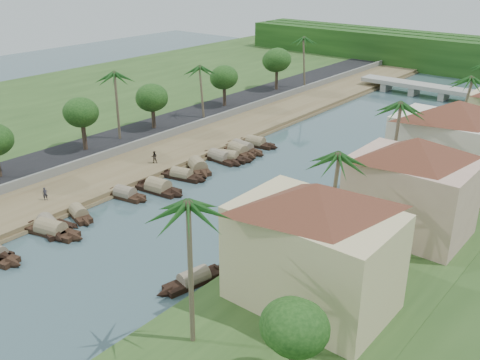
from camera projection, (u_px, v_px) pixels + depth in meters
The scene contains 42 objects.
ground at pixel (164, 232), 55.19m from camera, with size 220.00×220.00×0.00m, color #3C555B.
left_bank at pixel (188, 146), 78.58m from camera, with size 10.00×180.00×0.80m, color brown.
right_bank at pixel (418, 212), 58.17m from camera, with size 16.00×180.00×1.20m, color #29471C.
road at pixel (149, 132), 83.40m from camera, with size 8.00×180.00×1.40m, color black.
retaining_wall at pixel (168, 134), 80.65m from camera, with size 0.40×180.00×1.10m, color slate.
far_left_fill at pixel (52, 104), 98.80m from camera, with size 45.00×220.00×1.35m, color #29471C.
treeline at pixel (476, 57), 124.88m from camera, with size 120.00×14.00×8.00m.
bridge at pixel (429, 89), 105.82m from camera, with size 28.00×4.00×2.40m.
building_near at pixel (314, 244), 40.22m from camera, with size 14.85×14.85×10.20m.
building_mid at pixel (411, 185), 51.14m from camera, with size 14.11×14.11×9.70m.
building_far at pixel (452, 143), 61.60m from camera, with size 15.59×15.59×10.20m.
sampan_2 at pixel (51, 230), 54.70m from camera, with size 8.75×3.80×2.26m.
sampan_3 at pixel (49, 226), 55.55m from camera, with size 7.92×3.37×2.11m.
sampan_4 at pixel (79, 214), 58.19m from camera, with size 6.53×3.06×1.87m.
sampan_5 at pixel (158, 188), 64.40m from camera, with size 8.02×2.89×2.47m.
sampan_6 at pixel (125, 194), 62.77m from camera, with size 6.93×2.76×2.05m.
sampan_7 at pixel (182, 175), 68.13m from camera, with size 7.63×3.18×2.02m.
sampan_8 at pixel (198, 167), 70.78m from camera, with size 7.62×5.39×2.37m.
sampan_9 at pixel (219, 158), 73.99m from camera, with size 8.57×2.13×2.16m.
sampan_10 at pixel (238, 151), 76.48m from camera, with size 8.00×2.91×2.17m.
sampan_11 at pixel (228, 158), 73.97m from camera, with size 7.61×4.32×2.17m.
sampan_12 at pixel (242, 148), 77.68m from camera, with size 8.94×2.34×2.11m.
sampan_13 at pixel (256, 143), 79.62m from camera, with size 7.98×2.75×2.15m.
sampan_14 at pixel (194, 279), 46.50m from camera, with size 3.08×7.92×1.93m.
sampan_15 at pixel (272, 233), 54.16m from camera, with size 2.09×6.86×1.86m.
sampan_16 at pixel (370, 177), 67.71m from camera, with size 1.92×8.02×1.98m.
canoe_1 at pixel (64, 223), 56.76m from camera, with size 4.41×1.40×0.70m.
canoe_2 at pixel (235, 155), 75.88m from camera, with size 6.27×1.09×0.91m.
palm_0 at pixel (187, 207), 33.89m from camera, with size 3.20×3.20×12.38m.
palm_1 at pixel (334, 156), 45.80m from camera, with size 3.20×3.20×11.12m.
palm_2 at pixel (399, 106), 56.83m from camera, with size 3.20×3.20×12.18m.
palm_3 at pixel (465, 79), 69.23m from camera, with size 3.20×3.20×12.08m.
palm_5 at pixel (114, 75), 74.85m from camera, with size 3.20×3.20×11.20m.
palm_6 at pixel (202, 68), 85.48m from camera, with size 3.20×3.20×9.83m.
palm_8 at pixel (306, 39), 104.22m from camera, with size 3.20×3.20×11.34m.
tree_2 at pixel (81, 113), 72.23m from camera, with size 4.70×4.70×7.21m.
tree_3 at pixel (152, 98), 81.50m from camera, with size 4.90×4.90×6.79m.
tree_4 at pixel (224, 78), 93.42m from camera, with size 4.77×4.77×7.01m.
tree_5 at pixel (277, 60), 104.40m from camera, with size 5.34×5.34×8.00m.
tree_7 at pixel (295, 328), 32.06m from camera, with size 4.01×4.01×6.41m.
person_near at pixel (45, 194), 60.18m from camera, with size 0.55×0.36×1.52m, color #2A2932.
person_far at pixel (154, 157), 70.82m from camera, with size 0.80×0.63×1.65m, color #332B23.
Camera 1 is at (36.85, -32.69, 26.66)m, focal length 40.00 mm.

